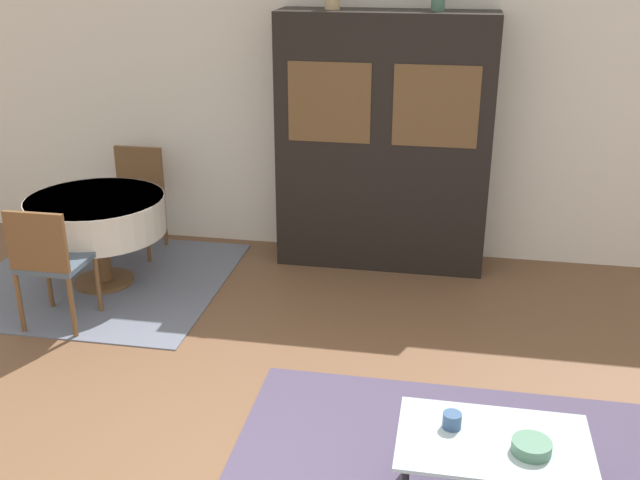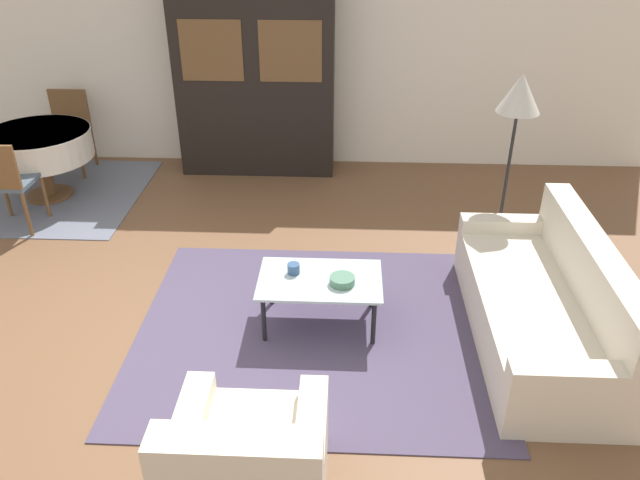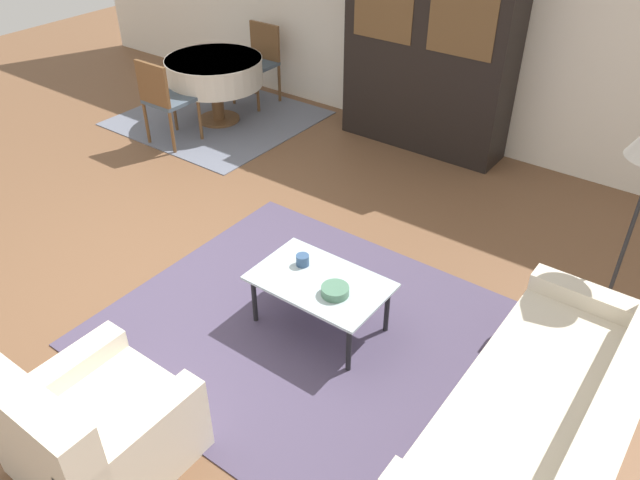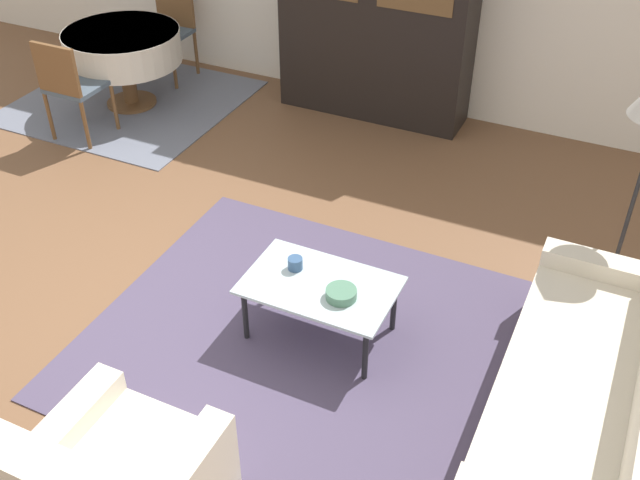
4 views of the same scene
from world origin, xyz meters
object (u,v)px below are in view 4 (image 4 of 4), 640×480
Objects in this scene: display_cabinet at (377,2)px; dining_table at (123,47)px; coffee_table at (320,289)px; dining_chair_far at (170,25)px; cup at (295,263)px; dining_chair_near at (70,83)px; bowl at (341,294)px; couch at (593,400)px.

dining_table is (-2.20, -0.89, -0.48)m from display_cabinet.
dining_chair_far is at bearing 136.58° from coffee_table.
dining_table reaches higher than cup.
display_cabinet is 2.26m from dining_chair_far.
coffee_table is 9.94× the size of cup.
dining_chair_far is at bearing 90.00° from dining_chair_near.
dining_chair_near is 1.00× the size of dining_chair_far.
bowl is (0.37, -0.13, -0.01)m from cup.
bowl is (3.23, -1.43, -0.10)m from dining_chair_near.
couch is 4.10m from display_cabinet.
couch reaches higher than coffee_table.
cup is (-0.20, 0.07, 0.08)m from coffee_table.
dining_chair_far reaches higher than couch.
display_cabinet is (-0.87, 3.03, 0.70)m from coffee_table.
display_cabinet reaches higher than coffee_table.
dining_chair_near reaches higher than bowl.
dining_chair_far is 4.03m from cup.
couch is 2.20× the size of dining_chair_near.
couch is at bearing -1.93° from bowl.
dining_chair_near is at bearing 155.48° from cup.
dining_table is at bearing -158.02° from display_cabinet.
display_cabinet is at bearing 105.97° from coffee_table.
dining_table reaches higher than coffee_table.
dining_chair_far is 4.38m from bowl.
dining_table is 1.18× the size of dining_chair_far.
dining_chair_far is (0.00, 1.53, 0.00)m from dining_chair_near.
display_cabinet reaches higher than couch.
dining_chair_near is at bearing -143.12° from display_cabinet.
coffee_table is 0.23m from cup.
display_cabinet reaches higher than dining_chair_far.
bowl is at bearing -34.21° from dining_table.
dining_table is (-4.72, 2.25, 0.30)m from couch.
cup reaches higher than bowl.
cup is (2.86, -2.83, -0.09)m from dining_chair_far.
coffee_table is at bearing -74.03° from display_cabinet.
coffee_table is at bearing 160.58° from bowl.
dining_chair_far is 9.94× the size of cup.
coffee_table is at bearing -19.10° from cup.
coffee_table is 1.00× the size of dining_chair_near.
dining_chair_far reaches higher than bowl.
display_cabinet reaches higher than dining_table.
bowl is (1.03, -3.08, -0.62)m from display_cabinet.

